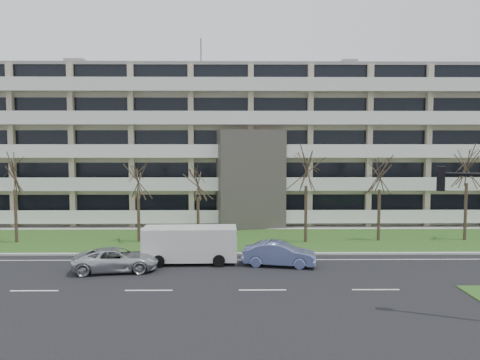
{
  "coord_description": "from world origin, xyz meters",
  "views": [
    {
      "loc": [
        -1.44,
        -24.14,
        7.65
      ],
      "look_at": [
        -1.08,
        10.0,
        5.08
      ],
      "focal_mm": 35.0,
      "sensor_mm": 36.0,
      "label": 1
    }
  ],
  "objects": [
    {
      "name": "tree_6",
      "position": [
        16.96,
        12.66,
        6.42
      ],
      "size": [
        4.12,
        4.12,
        8.25
      ],
      "color": "#382B21",
      "rests_on": "ground"
    },
    {
      "name": "lane_edge_line",
      "position": [
        0.0,
        6.5,
        0.01
      ],
      "size": [
        90.0,
        0.12,
        0.01
      ],
      "primitive_type": "cube",
      "color": "white",
      "rests_on": "ground"
    },
    {
      "name": "tree_1",
      "position": [
        -18.53,
        12.08,
        5.81
      ],
      "size": [
        3.74,
        3.74,
        7.48
      ],
      "color": "#382B21",
      "rests_on": "ground"
    },
    {
      "name": "tree_3",
      "position": [
        -4.32,
        11.85,
        5.04
      ],
      "size": [
        3.24,
        3.24,
        6.49
      ],
      "color": "#382B21",
      "rests_on": "ground"
    },
    {
      "name": "tree_5",
      "position": [
        9.99,
        12.56,
        5.71
      ],
      "size": [
        3.68,
        3.68,
        7.35
      ],
      "color": "#382B21",
      "rests_on": "ground"
    },
    {
      "name": "ground",
      "position": [
        0.0,
        0.0,
        0.0
      ],
      "size": [
        160.0,
        160.0,
        0.0
      ],
      "primitive_type": "plane",
      "color": "black",
      "rests_on": "ground"
    },
    {
      "name": "blue_sedan",
      "position": [
        1.35,
        4.99,
        0.76
      ],
      "size": [
        4.82,
        2.42,
        1.52
      ],
      "primitive_type": "imported",
      "rotation": [
        0.0,
        0.0,
        1.39
      ],
      "color": "#7585CB",
      "rests_on": "ground"
    },
    {
      "name": "curb",
      "position": [
        0.0,
        8.0,
        0.06
      ],
      "size": [
        90.0,
        0.35,
        0.12
      ],
      "primitive_type": "cube",
      "color": "#B2B2AD",
      "rests_on": "ground"
    },
    {
      "name": "grass_verge",
      "position": [
        0.0,
        13.0,
        0.03
      ],
      "size": [
        90.0,
        10.0,
        0.06
      ],
      "primitive_type": "cube",
      "color": "#2E4A18",
      "rests_on": "ground"
    },
    {
      "name": "sidewalk",
      "position": [
        0.0,
        18.5,
        0.04
      ],
      "size": [
        90.0,
        2.0,
        0.08
      ],
      "primitive_type": "cube",
      "color": "#B2B2AD",
      "rests_on": "ground"
    },
    {
      "name": "tree_2",
      "position": [
        -9.02,
        12.25,
        5.13
      ],
      "size": [
        3.3,
        3.3,
        6.61
      ],
      "color": "#382B21",
      "rests_on": "ground"
    },
    {
      "name": "white_van",
      "position": [
        -4.3,
        5.81,
        1.4
      ],
      "size": [
        6.08,
        2.61,
        2.33
      ],
      "rotation": [
        0.0,
        0.0,
        0.02
      ],
      "color": "silver",
      "rests_on": "ground"
    },
    {
      "name": "apartment_building",
      "position": [
        -0.01,
        25.32,
        7.61
      ],
      "size": [
        60.5,
        15.1,
        18.75
      ],
      "color": "#B7A98E",
      "rests_on": "ground"
    },
    {
      "name": "tree_4",
      "position": [
        4.08,
        12.01,
        6.21
      ],
      "size": [
        3.99,
        3.99,
        7.98
      ],
      "color": "#382B21",
      "rests_on": "ground"
    },
    {
      "name": "silver_pickup",
      "position": [
        -8.66,
        3.84,
        0.71
      ],
      "size": [
        5.35,
        3.01,
        1.41
      ],
      "primitive_type": "imported",
      "rotation": [
        0.0,
        0.0,
        1.71
      ],
      "color": "silver",
      "rests_on": "ground"
    }
  ]
}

